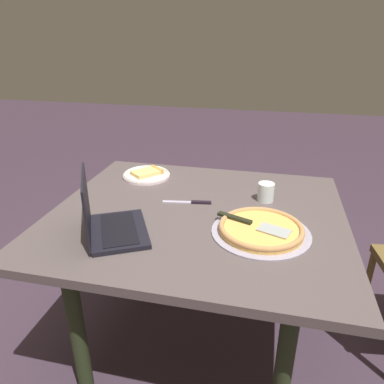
{
  "coord_description": "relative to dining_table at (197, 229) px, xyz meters",
  "views": [
    {
      "loc": [
        0.28,
        -1.34,
        1.44
      ],
      "look_at": [
        -0.03,
        0.05,
        0.8
      ],
      "focal_mm": 33.39,
      "sensor_mm": 36.0,
      "label": 1
    }
  ],
  "objects": [
    {
      "name": "dining_table",
      "position": [
        0.0,
        0.0,
        0.0
      ],
      "size": [
        1.25,
        1.09,
        0.73
      ],
      "color": "#524746",
      "rests_on": "ground_plane"
    },
    {
      "name": "laptop",
      "position": [
        -0.29,
        -0.26,
        0.14
      ],
      "size": [
        0.33,
        0.36,
        0.25
      ],
      "color": "black",
      "rests_on": "dining_table"
    },
    {
      "name": "pizza_tray",
      "position": [
        0.28,
        -0.12,
        0.1
      ],
      "size": [
        0.38,
        0.38,
        0.04
      ],
      "color": "#A29BAF",
      "rests_on": "dining_table"
    },
    {
      "name": "drink_cup",
      "position": [
        0.28,
        0.18,
        0.13
      ],
      "size": [
        0.07,
        0.07,
        0.09
      ],
      "color": "white",
      "rests_on": "dining_table"
    },
    {
      "name": "pizza_plate",
      "position": [
        -0.35,
        0.34,
        0.1
      ],
      "size": [
        0.25,
        0.25,
        0.04
      ],
      "color": "white",
      "rests_on": "dining_table"
    },
    {
      "name": "ground_plane",
      "position": [
        0.0,
        0.0,
        -0.65
      ],
      "size": [
        12.0,
        12.0,
        0.0
      ],
      "primitive_type": "plane",
      "color": "#3D2D3B"
    },
    {
      "name": "table_knife",
      "position": [
        -0.04,
        0.08,
        0.09
      ],
      "size": [
        0.22,
        0.05,
        0.01
      ],
      "color": "#B8B3CB",
      "rests_on": "dining_table"
    }
  ]
}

